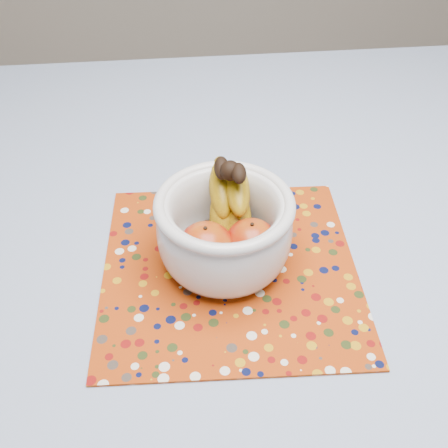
% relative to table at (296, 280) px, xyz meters
% --- Properties ---
extents(table, '(1.20, 1.20, 0.75)m').
position_rel_table_xyz_m(table, '(0.00, 0.00, 0.00)').
color(table, brown).
rests_on(table, ground).
extents(tablecloth, '(1.32, 1.32, 0.01)m').
position_rel_table_xyz_m(tablecloth, '(0.00, 0.00, 0.08)').
color(tablecloth, '#6378A5').
rests_on(tablecloth, table).
extents(placemat, '(0.37, 0.37, 0.00)m').
position_rel_table_xyz_m(placemat, '(-0.11, -0.05, 0.09)').
color(placemat, '#942F08').
rests_on(placemat, tablecloth).
extents(fruit_bowl, '(0.19, 0.20, 0.15)m').
position_rel_table_xyz_m(fruit_bowl, '(-0.12, -0.03, 0.16)').
color(fruit_bowl, silver).
rests_on(fruit_bowl, placemat).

